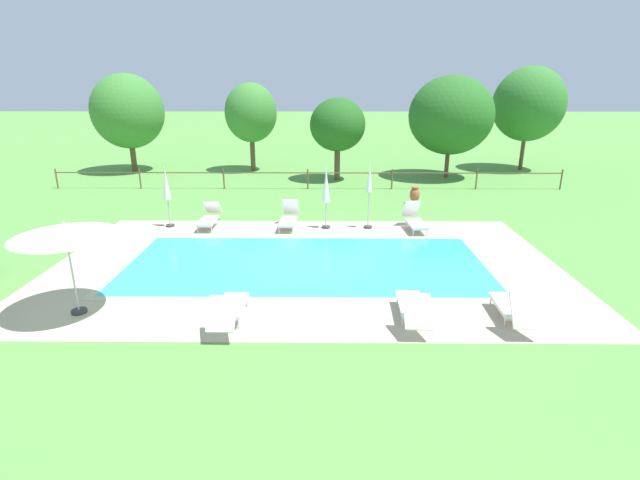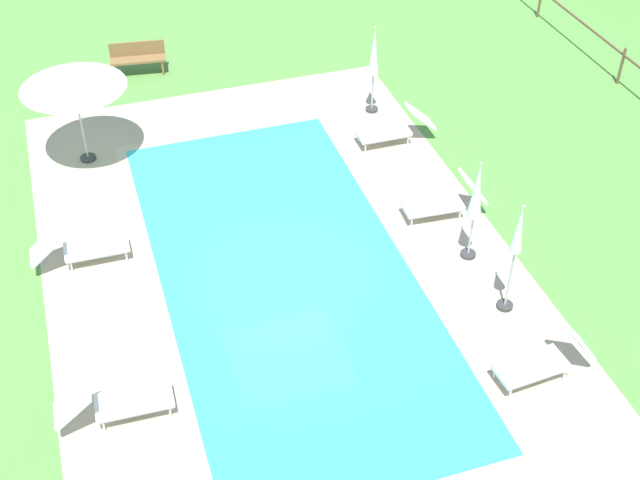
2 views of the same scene
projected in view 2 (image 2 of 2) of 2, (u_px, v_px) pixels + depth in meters
The scene contains 14 objects.
ground_plane at pixel (285, 273), 17.27m from camera, with size 160.00×160.00×0.00m, color #599342.
pool_deck_paving at pixel (285, 273), 17.27m from camera, with size 15.41×9.41×0.01m, color #BCAD8E.
swimming_pool_water at pixel (285, 273), 17.27m from camera, with size 10.91×4.91×0.01m, color #38C6D1.
pool_coping_rim at pixel (285, 273), 17.27m from camera, with size 11.39×5.39×0.01m.
sun_lounger_north_near_steps at pixel (444, 200), 18.52m from camera, with size 0.72×1.87×1.00m.
sun_lounger_north_mid at pixel (82, 247), 17.32m from camera, with size 0.63×1.97×0.89m.
sun_lounger_north_far at pixel (116, 402), 14.23m from camera, with size 0.67×1.98×0.89m.
sun_lounger_north_end at pixel (394, 128), 20.81m from camera, with size 0.60×1.95×0.90m.
sun_lounger_south_near_corner at pixel (545, 359), 14.94m from camera, with size 0.74×1.85×1.02m.
patio_umbrella_open_foreground at pixel (72, 82), 19.11m from camera, with size 2.40×2.40×2.31m.
patio_umbrella_closed_row_west at pixel (374, 57), 21.20m from camera, with size 0.32×0.32×2.35m.
patio_umbrella_closed_row_mid_west at pixel (476, 196), 16.72m from camera, with size 0.32×0.32×2.33m.
patio_umbrella_closed_row_centre at pixel (517, 242), 15.48m from camera, with size 0.32×0.32×2.47m.
wooden_bench_lawn_side at pixel (138, 57), 23.46m from camera, with size 0.64×1.55×0.87m.
Camera 2 is at (12.49, -3.30, 11.51)m, focal length 47.95 mm.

